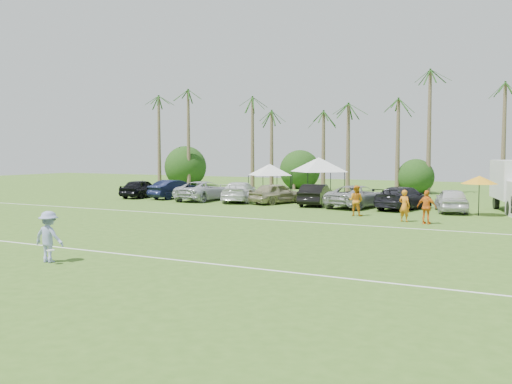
% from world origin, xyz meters
% --- Properties ---
extents(ground, '(120.00, 120.00, 0.00)m').
position_xyz_m(ground, '(0.00, 0.00, 0.00)').
color(ground, '#3B611D').
rests_on(ground, ground).
extents(field_lines, '(80.00, 12.10, 0.01)m').
position_xyz_m(field_lines, '(0.00, 8.00, 0.01)').
color(field_lines, white).
rests_on(field_lines, ground).
extents(palm_tree_0, '(2.40, 2.40, 8.90)m').
position_xyz_m(palm_tree_0, '(-22.00, 38.00, 7.48)').
color(palm_tree_0, brown).
rests_on(palm_tree_0, ground).
extents(palm_tree_1, '(2.40, 2.40, 9.90)m').
position_xyz_m(palm_tree_1, '(-17.00, 38.00, 8.35)').
color(palm_tree_1, brown).
rests_on(palm_tree_1, ground).
extents(palm_tree_2, '(2.40, 2.40, 10.90)m').
position_xyz_m(palm_tree_2, '(-12.00, 38.00, 9.21)').
color(palm_tree_2, brown).
rests_on(palm_tree_2, ground).
extents(palm_tree_3, '(2.40, 2.40, 11.90)m').
position_xyz_m(palm_tree_3, '(-8.00, 38.00, 10.06)').
color(palm_tree_3, brown).
rests_on(palm_tree_3, ground).
extents(palm_tree_4, '(2.40, 2.40, 8.90)m').
position_xyz_m(palm_tree_4, '(-4.00, 38.00, 7.48)').
color(palm_tree_4, brown).
rests_on(palm_tree_4, ground).
extents(palm_tree_5, '(2.40, 2.40, 9.90)m').
position_xyz_m(palm_tree_5, '(0.00, 38.00, 8.35)').
color(palm_tree_5, brown).
rests_on(palm_tree_5, ground).
extents(palm_tree_6, '(2.40, 2.40, 10.90)m').
position_xyz_m(palm_tree_6, '(4.00, 38.00, 9.21)').
color(palm_tree_6, brown).
rests_on(palm_tree_6, ground).
extents(palm_tree_7, '(2.40, 2.40, 11.90)m').
position_xyz_m(palm_tree_7, '(8.00, 38.00, 10.06)').
color(palm_tree_7, brown).
rests_on(palm_tree_7, ground).
extents(palm_tree_8, '(2.40, 2.40, 8.90)m').
position_xyz_m(palm_tree_8, '(13.00, 38.00, 7.48)').
color(palm_tree_8, brown).
rests_on(palm_tree_8, ground).
extents(bush_tree_0, '(4.00, 4.00, 4.00)m').
position_xyz_m(bush_tree_0, '(-19.00, 39.00, 1.80)').
color(bush_tree_0, brown).
rests_on(bush_tree_0, ground).
extents(bush_tree_1, '(4.00, 4.00, 4.00)m').
position_xyz_m(bush_tree_1, '(-6.00, 39.00, 1.80)').
color(bush_tree_1, brown).
rests_on(bush_tree_1, ground).
extents(bush_tree_2, '(4.00, 4.00, 4.00)m').
position_xyz_m(bush_tree_2, '(6.00, 39.00, 1.80)').
color(bush_tree_2, brown).
rests_on(bush_tree_2, ground).
extents(sideline_player_a, '(0.72, 0.57, 1.72)m').
position_xyz_m(sideline_player_a, '(10.03, 16.58, 0.86)').
color(sideline_player_a, orange).
rests_on(sideline_player_a, ground).
extents(sideline_player_b, '(0.93, 0.75, 1.79)m').
position_xyz_m(sideline_player_b, '(6.85, 18.10, 0.90)').
color(sideline_player_b, orange).
rests_on(sideline_player_b, ground).
extents(sideline_player_c, '(1.09, 0.60, 1.76)m').
position_xyz_m(sideline_player_c, '(11.28, 16.14, 0.88)').
color(sideline_player_c, orange).
rests_on(sideline_player_c, ground).
extents(canopy_tent_left, '(3.96, 3.96, 3.21)m').
position_xyz_m(canopy_tent_left, '(-3.48, 27.49, 2.75)').
color(canopy_tent_left, black).
rests_on(canopy_tent_left, ground).
extents(canopy_tent_right, '(4.76, 4.76, 3.86)m').
position_xyz_m(canopy_tent_right, '(0.91, 27.19, 3.31)').
color(canopy_tent_right, black).
rests_on(canopy_tent_right, ground).
extents(market_umbrella, '(2.11, 2.11, 2.35)m').
position_xyz_m(market_umbrella, '(13.20, 21.46, 2.11)').
color(market_umbrella, black).
rests_on(market_umbrella, ground).
extents(frisbee_player, '(1.18, 0.77, 1.75)m').
position_xyz_m(frisbee_player, '(2.03, -0.31, 0.87)').
color(frisbee_player, '#8C95C7').
rests_on(frisbee_player, ground).
extents(parked_car_0, '(2.20, 4.54, 1.49)m').
position_xyz_m(parked_car_0, '(-12.84, 22.73, 0.75)').
color(parked_car_0, black).
rests_on(parked_car_0, ground).
extents(parked_car_1, '(2.46, 4.75, 1.49)m').
position_xyz_m(parked_car_1, '(-9.80, 23.21, 0.75)').
color(parked_car_1, black).
rests_on(parked_car_1, ground).
extents(parked_car_2, '(2.50, 5.38, 1.49)m').
position_xyz_m(parked_car_2, '(-6.77, 22.76, 0.75)').
color(parked_car_2, '#B0B1B9').
rests_on(parked_car_2, ground).
extents(parked_car_3, '(3.45, 5.52, 1.49)m').
position_xyz_m(parked_car_3, '(-3.73, 23.06, 0.75)').
color(parked_car_3, white).
rests_on(parked_car_3, ground).
extents(parked_car_4, '(3.16, 4.72, 1.49)m').
position_xyz_m(parked_car_4, '(-0.69, 23.03, 0.75)').
color(parked_car_4, tan).
rests_on(parked_car_4, ground).
extents(parked_car_5, '(2.25, 4.72, 1.49)m').
position_xyz_m(parked_car_5, '(2.34, 23.07, 0.75)').
color(parked_car_5, black).
rests_on(parked_car_5, ground).
extents(parked_car_6, '(3.47, 5.75, 1.49)m').
position_xyz_m(parked_car_6, '(5.38, 22.94, 0.75)').
color(parked_car_6, '#9E9FA1').
rests_on(parked_car_6, ground).
extents(parked_car_7, '(3.19, 5.48, 1.49)m').
position_xyz_m(parked_car_7, '(8.42, 23.13, 0.75)').
color(parked_car_7, black).
rests_on(parked_car_7, ground).
extents(parked_car_8, '(2.83, 4.69, 1.49)m').
position_xyz_m(parked_car_8, '(11.46, 22.81, 0.75)').
color(parked_car_8, silver).
rests_on(parked_car_8, ground).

